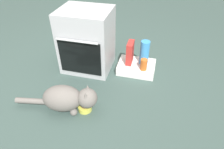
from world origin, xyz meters
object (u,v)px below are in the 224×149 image
(cat, at_px, (67,98))
(cereal_box, at_px, (130,53))
(food_bowl, at_px, (85,107))
(water_bottle, at_px, (144,53))
(sauce_jar, at_px, (144,65))
(pantry_cabinet, at_px, (136,67))
(oven, at_px, (87,41))

(cat, bearing_deg, cereal_box, 50.73)
(food_bowl, xyz_separation_m, cat, (-0.16, -0.03, 0.12))
(food_bowl, bearing_deg, cereal_box, 69.09)
(water_bottle, bearing_deg, food_bowl, -119.94)
(cat, relative_size, sauce_jar, 5.95)
(pantry_cabinet, height_order, cat, cat)
(cereal_box, bearing_deg, oven, -174.09)
(cereal_box, height_order, sauce_jar, cereal_box)
(food_bowl, height_order, cat, cat)
(cereal_box, xyz_separation_m, water_bottle, (0.17, 0.03, 0.01))
(cereal_box, bearing_deg, sauce_jar, -30.18)
(cereal_box, distance_m, sauce_jar, 0.23)
(pantry_cabinet, relative_size, sauce_jar, 3.28)
(oven, bearing_deg, water_bottle, 6.98)
(pantry_cabinet, distance_m, water_bottle, 0.22)
(pantry_cabinet, distance_m, food_bowl, 0.89)
(pantry_cabinet, xyz_separation_m, food_bowl, (-0.40, -0.79, -0.03))
(water_bottle, bearing_deg, cereal_box, -169.76)
(water_bottle, bearing_deg, sauce_jar, -83.49)
(water_bottle, relative_size, sauce_jar, 2.14)
(water_bottle, bearing_deg, pantry_cabinet, -156.45)
(food_bowl, relative_size, sauce_jar, 0.98)
(oven, relative_size, cat, 0.91)
(pantry_cabinet, xyz_separation_m, sauce_jar, (0.09, -0.11, 0.13))
(cat, bearing_deg, oven, 84.79)
(food_bowl, relative_size, water_bottle, 0.46)
(water_bottle, distance_m, sauce_jar, 0.16)
(pantry_cabinet, bearing_deg, oven, -175.26)
(oven, bearing_deg, pantry_cabinet, 4.74)
(oven, bearing_deg, cat, -85.41)
(cat, height_order, cereal_box, cereal_box)
(oven, height_order, cat, oven)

